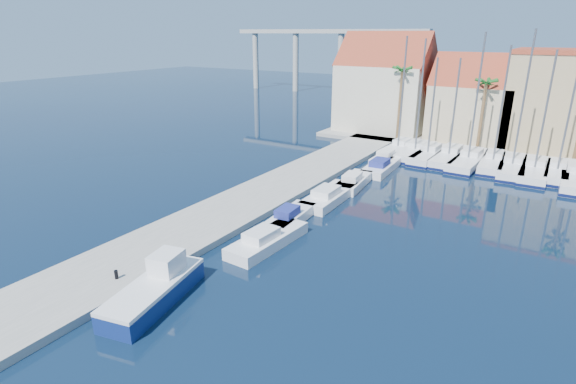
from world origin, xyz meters
name	(u,v)px	position (x,y,z in m)	size (l,w,h in m)	color
ground	(230,320)	(0.00, 0.00, 0.00)	(260.00, 260.00, 0.00)	black
quay_west	(248,202)	(-9.00, 13.50, 0.25)	(6.00, 77.00, 0.50)	gray
shore_north	(537,147)	(10.00, 48.00, 0.25)	(54.00, 16.00, 0.50)	gray
bollard	(116,275)	(-7.52, -0.95, 0.76)	(0.21, 0.21, 0.52)	black
fishing_boat	(156,288)	(-4.46, -0.76, 0.77)	(3.55, 6.98, 2.33)	navy
motorboat_west_0	(267,239)	(-3.18, 7.87, 0.51)	(2.53, 6.87, 1.40)	white
motorboat_west_1	(290,217)	(-3.93, 12.11, 0.51)	(2.21, 5.75, 1.40)	white
motorboat_west_2	(329,196)	(-3.57, 17.88, 0.51)	(2.48, 7.33, 1.40)	white
motorboat_west_3	(354,181)	(-3.43, 22.66, 0.51)	(2.57, 6.30, 1.40)	white
motorboat_west_4	(381,166)	(-3.04, 28.75, 0.51)	(2.54, 7.08, 1.40)	white
motorboat_west_5	(387,157)	(-3.83, 32.57, 0.51)	(2.09, 6.36, 1.40)	white
motorboat_west_6	(410,147)	(-3.18, 38.68, 0.51)	(2.83, 7.14, 1.40)	white
sailboat_0	(399,148)	(-3.96, 37.06, 0.64)	(2.64, 8.43, 13.44)	white
sailboat_1	(416,151)	(-1.79, 36.82, 0.61)	(2.57, 9.24, 13.18)	white
sailboat_2	(429,154)	(-0.13, 36.10, 0.59)	(2.62, 8.98, 11.29)	white
sailboat_3	(450,156)	(2.09, 36.65, 0.57)	(2.63, 9.62, 11.29)	white
sailboat_4	(469,160)	(4.29, 36.17, 0.60)	(3.09, 10.15, 13.86)	white
sailboat_5	(493,162)	(6.67, 36.63, 0.61)	(2.84, 9.03, 12.65)	white
sailboat_6	(512,166)	(8.63, 35.94, 0.62)	(3.19, 9.70, 14.15)	white
sailboat_7	(535,170)	(10.73, 35.79, 0.59)	(2.72, 9.68, 12.31)	white
sailboat_8	(557,171)	(12.71, 36.21, 0.64)	(2.19, 8.11, 13.32)	white
building_0	(385,87)	(-10.00, 47.00, 6.52)	(12.30, 9.00, 13.50)	beige
building_1	(473,103)	(2.00, 47.00, 5.30)	(10.30, 8.00, 11.00)	tan
building_2	(575,101)	(13.00, 48.00, 6.26)	(14.20, 10.20, 11.50)	tan
palm_0	(402,72)	(-6.00, 42.00, 9.08)	(2.60, 2.60, 10.15)	brown
palm_1	(486,85)	(4.00, 42.00, 8.14)	(2.60, 2.60, 9.15)	brown
viaduct	(321,48)	(-39.07, 82.00, 10.25)	(48.00, 2.20, 14.45)	#9E9E99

